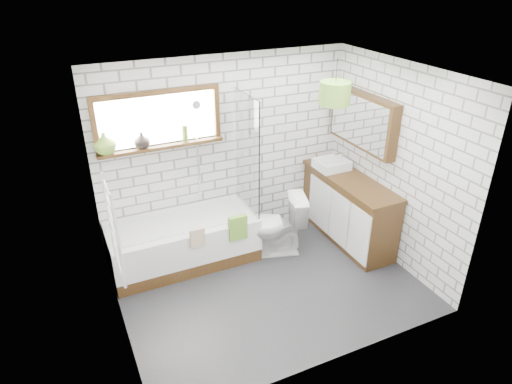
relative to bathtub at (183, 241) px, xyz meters
name	(u,v)px	position (x,y,z in m)	size (l,w,h in m)	color
floor	(269,285)	(0.77, -0.90, -0.30)	(3.40, 2.60, 0.01)	#242427
ceiling	(272,75)	(0.77, -0.90, 2.21)	(3.40, 2.60, 0.01)	white
wall_back	(226,151)	(0.77, 0.41, 0.95)	(3.40, 0.01, 2.50)	white
wall_front	(339,255)	(0.77, -2.20, 0.95)	(3.40, 0.01, 2.50)	white
wall_left	(108,227)	(-0.93, -0.90, 0.95)	(0.01, 2.60, 2.50)	white
wall_right	(395,165)	(2.48, -0.90, 0.95)	(0.01, 2.60, 2.50)	white
window	(159,120)	(-0.08, 0.36, 1.50)	(1.52, 0.16, 0.68)	#34200E
towel_radiator	(114,230)	(-0.89, -0.90, 0.90)	(0.06, 0.52, 1.00)	white
mirror_cabinet	(363,121)	(2.39, -0.30, 1.35)	(0.16, 1.20, 0.70)	#34200E
shower_riser	(197,150)	(0.37, 0.36, 1.05)	(0.02, 0.02, 1.30)	silver
bathtub	(183,241)	(0.00, 0.00, 0.00)	(1.83, 0.81, 0.59)	white
shower_screen	(247,154)	(0.90, 0.00, 1.05)	(0.02, 0.72, 1.50)	white
towel_green	(238,228)	(0.59, -0.40, 0.28)	(0.23, 0.06, 0.32)	#5A8E2A
towel_beige	(197,237)	(0.07, -0.40, 0.28)	(0.18, 0.05, 0.24)	tan
vanity	(348,209)	(2.22, -0.41, 0.16)	(0.52, 1.61, 0.92)	#34200E
basin	(332,164)	(2.16, -0.03, 0.69)	(0.43, 0.37, 0.12)	white
tap	(342,158)	(2.32, -0.03, 0.75)	(0.03, 0.03, 0.15)	silver
toilet	(273,226)	(1.12, -0.31, 0.12)	(0.82, 0.47, 0.83)	white
vase_olive	(105,145)	(-0.73, 0.33, 1.31)	(0.25, 0.25, 0.26)	olive
vase_dark	(142,142)	(-0.31, 0.33, 1.28)	(0.18, 0.18, 0.19)	black
bottle	(185,135)	(0.22, 0.33, 1.28)	(0.06, 0.06, 0.20)	olive
pendant	(335,93)	(1.84, -0.43, 1.80)	(0.37, 0.37, 0.27)	#5A8E2A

